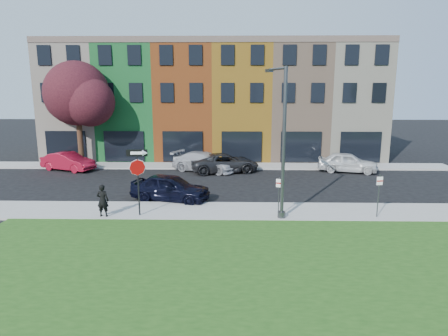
{
  "coord_description": "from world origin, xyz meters",
  "views": [
    {
      "loc": [
        -0.8,
        -17.29,
        6.7
      ],
      "look_at": [
        -1.24,
        4.0,
        2.21
      ],
      "focal_mm": 32.0,
      "sensor_mm": 36.0,
      "label": 1
    }
  ],
  "objects_px": {
    "sedan_near": "(170,188)",
    "man": "(103,200)",
    "stop_sign": "(138,169)",
    "street_lamp": "(282,143)"
  },
  "relations": [
    {
      "from": "sedan_near",
      "to": "man",
      "type": "bearing_deg",
      "value": 153.34
    },
    {
      "from": "street_lamp",
      "to": "stop_sign",
      "type": "bearing_deg",
      "value": 163.31
    },
    {
      "from": "sedan_near",
      "to": "street_lamp",
      "type": "distance_m",
      "value": 7.41
    },
    {
      "from": "stop_sign",
      "to": "man",
      "type": "distance_m",
      "value": 2.4
    },
    {
      "from": "stop_sign",
      "to": "sedan_near",
      "type": "relative_size",
      "value": 0.69
    },
    {
      "from": "stop_sign",
      "to": "sedan_near",
      "type": "height_order",
      "value": "stop_sign"
    },
    {
      "from": "stop_sign",
      "to": "street_lamp",
      "type": "xyz_separation_m",
      "value": [
        7.16,
        0.0,
        1.32
      ]
    },
    {
      "from": "stop_sign",
      "to": "street_lamp",
      "type": "distance_m",
      "value": 7.28
    },
    {
      "from": "stop_sign",
      "to": "sedan_near",
      "type": "xyz_separation_m",
      "value": [
        1.13,
        3.03,
        -1.75
      ]
    },
    {
      "from": "sedan_near",
      "to": "street_lamp",
      "type": "height_order",
      "value": "street_lamp"
    }
  ]
}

